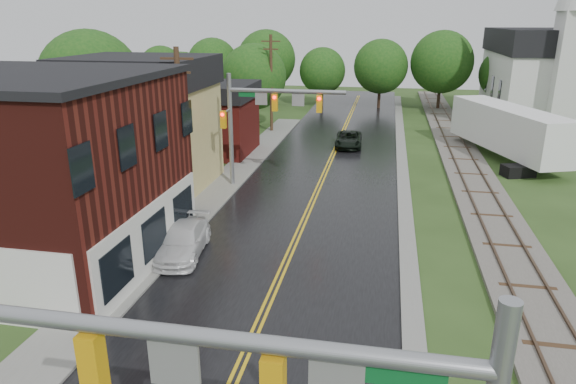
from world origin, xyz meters
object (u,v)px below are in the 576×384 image
(traffic_signal_far, at_px, (263,111))
(suv_dark, at_px, (349,139))
(tree_left_b, at_px, (92,84))
(pickup_white, at_px, (183,241))
(semi_trailer, at_px, (508,129))
(tree_left_e, at_px, (255,78))
(utility_pole_c, at_px, (271,82))
(tree_left_c, at_px, (184,88))
(utility_pole_b, at_px, (181,129))
(church, at_px, (550,66))

(traffic_signal_far, xyz_separation_m, suv_dark, (4.47, 12.07, -4.32))
(tree_left_b, distance_m, pickup_white, 20.76)
(suv_dark, bearing_deg, semi_trailer, -10.05)
(traffic_signal_far, bearing_deg, tree_left_e, 105.89)
(tree_left_e, bearing_deg, utility_pole_c, -42.84)
(pickup_white, bearing_deg, tree_left_c, 104.09)
(utility_pole_c, relative_size, suv_dark, 1.92)
(tree_left_e, bearing_deg, tree_left_c, -129.81)
(utility_pole_c, distance_m, suv_dark, 10.09)
(utility_pole_b, xyz_separation_m, tree_left_c, (-7.05, 17.90, -0.21))
(tree_left_b, bearing_deg, pickup_white, -49.61)
(tree_left_b, bearing_deg, semi_trailer, 10.11)
(utility_pole_c, height_order, tree_left_e, utility_pole_c)
(semi_trailer, bearing_deg, church, 67.34)
(utility_pole_b, xyz_separation_m, tree_left_e, (-2.05, 23.90, 0.09))
(utility_pole_c, bearing_deg, tree_left_e, 137.16)
(tree_left_b, height_order, tree_left_c, tree_left_b)
(traffic_signal_far, distance_m, tree_left_e, 19.65)
(utility_pole_b, distance_m, tree_left_c, 19.24)
(utility_pole_b, height_order, pickup_white, utility_pole_b)
(traffic_signal_far, relative_size, tree_left_c, 0.96)
(church, xyz_separation_m, utility_pole_b, (-26.80, -31.74, -1.11))
(traffic_signal_far, relative_size, utility_pole_b, 0.82)
(church, relative_size, pickup_white, 4.29)
(suv_dark, xyz_separation_m, semi_trailer, (12.19, -1.64, 1.72))
(suv_dark, height_order, pickup_white, pickup_white)
(utility_pole_b, distance_m, semi_trailer, 25.36)
(tree_left_e, bearing_deg, utility_pole_b, -85.10)
(pickup_white, bearing_deg, tree_left_e, 90.76)
(church, height_order, utility_pole_c, church)
(traffic_signal_far, distance_m, tree_left_b, 15.21)
(suv_dark, xyz_separation_m, pickup_white, (-5.80, -22.51, 0.03))
(tree_left_c, distance_m, tree_left_e, 7.82)
(traffic_signal_far, xyz_separation_m, tree_left_b, (-14.38, 4.90, 0.74))
(pickup_white, bearing_deg, utility_pole_b, 103.09)
(tree_left_e, height_order, semi_trailer, tree_left_e)
(utility_pole_c, bearing_deg, pickup_white, -85.83)
(utility_pole_c, distance_m, tree_left_c, 8.16)
(tree_left_b, bearing_deg, church, 29.99)
(traffic_signal_far, distance_m, tree_left_c, 16.56)
(tree_left_b, height_order, tree_left_e, tree_left_b)
(church, bearing_deg, suv_dark, -142.33)
(utility_pole_c, bearing_deg, traffic_signal_far, -78.91)
(church, bearing_deg, utility_pole_b, -130.18)
(church, xyz_separation_m, semi_trailer, (-6.81, -16.30, -3.46))
(church, height_order, semi_trailer, church)
(tree_left_c, bearing_deg, utility_pole_b, -68.51)
(church, xyz_separation_m, tree_left_b, (-37.85, -21.84, -0.12))
(utility_pole_b, bearing_deg, traffic_signal_far, 56.32)
(utility_pole_b, distance_m, tree_left_b, 14.87)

